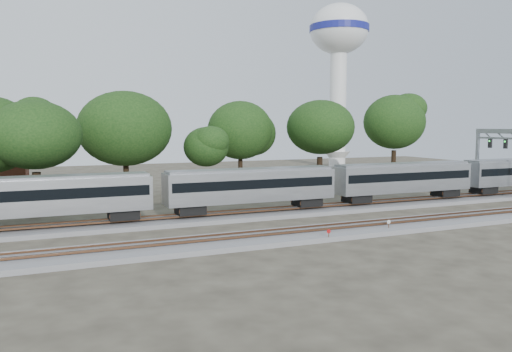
% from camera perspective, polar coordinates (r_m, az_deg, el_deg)
% --- Properties ---
extents(ground, '(160.00, 160.00, 0.00)m').
position_cam_1_polar(ground, '(44.62, 3.30, -5.90)').
color(ground, '#383328').
rests_on(ground, ground).
extents(track_far, '(160.00, 5.00, 0.73)m').
position_cam_1_polar(track_far, '(49.93, 0.23, -4.39)').
color(track_far, slate).
rests_on(track_far, ground).
extents(track_near, '(160.00, 5.00, 0.73)m').
position_cam_1_polar(track_near, '(41.12, 5.80, -6.63)').
color(track_near, slate).
rests_on(track_near, ground).
extents(train, '(127.17, 3.10, 4.57)m').
position_cam_1_polar(train, '(59.01, 16.56, -0.14)').
color(train, silver).
rests_on(train, ground).
extents(switch_stand_red, '(0.32, 0.06, 1.01)m').
position_cam_1_polar(switch_stand_red, '(39.32, 8.31, -6.58)').
color(switch_stand_red, '#512D19').
rests_on(switch_stand_red, ground).
extents(switch_stand_white, '(0.34, 0.06, 1.08)m').
position_cam_1_polar(switch_stand_white, '(43.81, 14.93, -5.38)').
color(switch_stand_white, '#512D19').
rests_on(switch_stand_white, ground).
extents(switch_lever, '(0.50, 0.30, 0.30)m').
position_cam_1_polar(switch_lever, '(43.94, 16.01, -6.09)').
color(switch_lever, '#512D19').
rests_on(switch_lever, ground).
extents(water_tower, '(12.50, 12.50, 34.61)m').
position_cam_1_polar(water_tower, '(110.42, 9.45, 14.35)').
color(water_tower, silver).
rests_on(water_tower, ground).
extents(signal_gantry, '(0.60, 7.09, 8.63)m').
position_cam_1_polar(signal_gantry, '(69.05, 26.03, 2.92)').
color(signal_gantry, gray).
rests_on(signal_gantry, ground).
extents(tree_2, '(8.23, 8.23, 11.60)m').
position_cam_1_polar(tree_2, '(54.65, -23.97, 4.29)').
color(tree_2, black).
rests_on(tree_2, ground).
extents(tree_3, '(8.81, 8.81, 12.42)m').
position_cam_1_polar(tree_3, '(62.32, -14.75, 5.24)').
color(tree_3, black).
rests_on(tree_3, ground).
extents(tree_4, '(6.50, 6.50, 9.16)m').
position_cam_1_polar(tree_4, '(62.40, -5.73, 3.31)').
color(tree_4, black).
rests_on(tree_4, ground).
extents(tree_5, '(8.53, 8.53, 12.03)m').
position_cam_1_polar(tree_5, '(68.70, -1.81, 5.23)').
color(tree_5, black).
rests_on(tree_5, ground).
extents(tree_6, '(8.96, 8.96, 12.63)m').
position_cam_1_polar(tree_6, '(68.82, 7.34, 5.54)').
color(tree_6, black).
rests_on(tree_6, ground).
extents(tree_7, '(9.75, 9.75, 13.75)m').
position_cam_1_polar(tree_7, '(81.40, 15.56, 5.95)').
color(tree_7, black).
rests_on(tree_7, ground).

